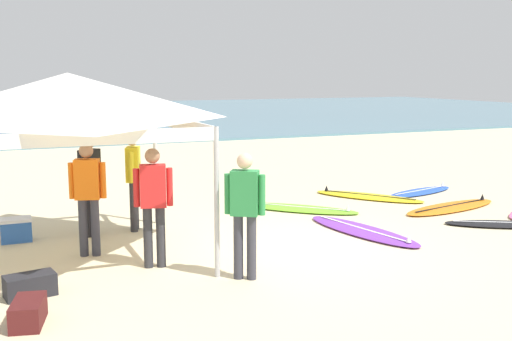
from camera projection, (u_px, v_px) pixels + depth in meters
ground_plane at (289, 247)px, 9.79m from camera, size 80.00×80.00×0.00m
sea at (63, 116)px, 39.94m from camera, size 80.00×36.00×0.10m
canopy_tent at (68, 98)px, 8.87m from camera, size 3.45×3.45×2.75m
surfboard_black at (503, 224)px, 11.16m from camera, size 2.06×1.50×0.19m
surfboard_orange at (451, 207)px, 12.60m from camera, size 2.66×1.22×0.19m
surfboard_blue at (420, 192)px, 14.24m from camera, size 2.16×1.09×0.19m
surfboard_purple at (363, 231)px, 10.71m from camera, size 1.17×2.67×0.19m
surfboard_lime at (299, 208)px, 12.47m from camera, size 2.25×2.23×0.19m
surfboard_yellow at (368, 196)px, 13.69m from camera, size 2.02×2.40×0.19m
person_orange at (88, 192)px, 9.20m from camera, size 0.53×0.32×1.71m
person_red at (153, 199)px, 8.65m from camera, size 0.54×0.30×1.71m
person_green at (245, 207)px, 8.14m from camera, size 0.48×0.38×1.71m
person_yellow at (133, 175)px, 10.72m from camera, size 0.33×0.52×1.71m
person_black at (90, 178)px, 10.37m from camera, size 0.40×0.43×1.71m
gear_bag_near_tent at (28, 312)px, 6.76m from camera, size 0.45×0.66×0.28m
gear_bag_by_pole at (30, 285)px, 7.62m from camera, size 0.65×0.42×0.28m
cooler_box at (16, 230)px, 10.12m from camera, size 0.50×0.36×0.39m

